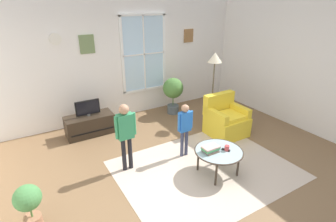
% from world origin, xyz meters
% --- Properties ---
extents(ground_plane, '(6.62, 6.01, 0.02)m').
position_xyz_m(ground_plane, '(0.00, 0.00, -0.01)').
color(ground_plane, brown).
extents(back_wall, '(6.02, 0.17, 2.84)m').
position_xyz_m(back_wall, '(0.01, 2.76, 1.43)').
color(back_wall, silver).
rests_on(back_wall, ground_plane).
extents(side_wall_right, '(0.12, 5.41, 2.84)m').
position_xyz_m(side_wall_right, '(3.07, 0.00, 1.42)').
color(side_wall_right, silver).
rests_on(side_wall_right, ground_plane).
extents(area_rug, '(2.93, 2.29, 0.01)m').
position_xyz_m(area_rug, '(0.14, -0.23, 0.00)').
color(area_rug, '#C6B29E').
rests_on(area_rug, ground_plane).
extents(tv_stand, '(1.01, 0.48, 0.44)m').
position_xyz_m(tv_stand, '(-1.21, 2.12, 0.22)').
color(tv_stand, '#2D2319').
rests_on(tv_stand, ground_plane).
extents(television, '(0.51, 0.08, 0.35)m').
position_xyz_m(television, '(-1.21, 2.12, 0.62)').
color(television, '#4C4C4C').
rests_on(television, tv_stand).
extents(armchair, '(0.76, 0.74, 0.87)m').
position_xyz_m(armchair, '(1.34, 0.61, 0.33)').
color(armchair, yellow).
rests_on(armchair, ground_plane).
extents(coffee_table, '(0.81, 0.81, 0.45)m').
position_xyz_m(coffee_table, '(0.25, -0.41, 0.42)').
color(coffee_table, '#99B2B7').
rests_on(coffee_table, ground_plane).
extents(book_stack, '(0.27, 0.20, 0.10)m').
position_xyz_m(book_stack, '(0.11, -0.36, 0.49)').
color(book_stack, brown).
rests_on(book_stack, coffee_table).
extents(cup, '(0.08, 0.08, 0.09)m').
position_xyz_m(cup, '(0.37, -0.47, 0.49)').
color(cup, '#BF3F3F').
rests_on(cup, coffee_table).
extents(remote_near_books, '(0.11, 0.14, 0.02)m').
position_xyz_m(remote_near_books, '(0.36, -0.46, 0.45)').
color(remote_near_books, black).
rests_on(remote_near_books, coffee_table).
extents(person_blue_shirt, '(0.31, 0.14, 1.04)m').
position_xyz_m(person_blue_shirt, '(0.07, 0.34, 0.65)').
color(person_blue_shirt, '#333851').
rests_on(person_blue_shirt, ground_plane).
extents(person_green_shirt, '(0.37, 0.17, 1.22)m').
position_xyz_m(person_green_shirt, '(-1.01, 0.48, 0.76)').
color(person_green_shirt, black).
rests_on(person_green_shirt, ground_plane).
extents(potted_plant_by_window, '(0.52, 0.52, 0.94)m').
position_xyz_m(potted_plant_by_window, '(0.96, 2.17, 0.61)').
color(potted_plant_by_window, '#4C565B').
rests_on(potted_plant_by_window, ground_plane).
extents(potted_plant_corner, '(0.34, 0.34, 0.66)m').
position_xyz_m(potted_plant_corner, '(-2.56, -0.09, 0.41)').
color(potted_plant_corner, '#9E6B4C').
rests_on(potted_plant_corner, ground_plane).
extents(floor_lamp, '(0.32, 0.32, 1.67)m').
position_xyz_m(floor_lamp, '(1.51, 1.29, 1.39)').
color(floor_lamp, black).
rests_on(floor_lamp, ground_plane).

